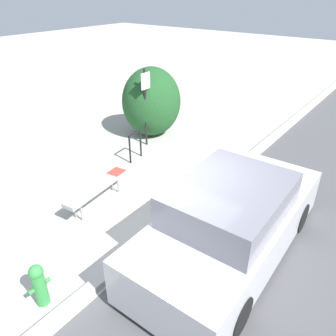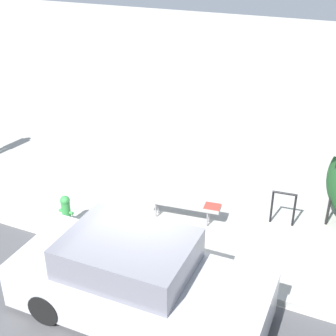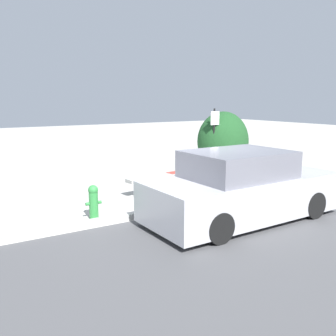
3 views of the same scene
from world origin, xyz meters
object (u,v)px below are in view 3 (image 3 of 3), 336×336
at_px(bench, 155,178).
at_px(parked_car_near, 241,189).
at_px(bike_rack, 199,164).
at_px(sign_post, 214,135).
at_px(fire_hydrant, 93,201).

xyz_separation_m(bench, parked_car_near, (0.42, -3.03, 0.24)).
height_order(bench, bike_rack, bike_rack).
relative_size(sign_post, fire_hydrant, 3.01).
relative_size(bench, bike_rack, 2.16).
bearing_deg(sign_post, bench, -158.56).
xyz_separation_m(fire_hydrant, parked_car_near, (2.73, -1.74, 0.28)).
xyz_separation_m(sign_post, parked_car_near, (-2.64, -4.23, -0.70)).
distance_m(bench, fire_hydrant, 2.65).
height_order(sign_post, fire_hydrant, sign_post).
relative_size(sign_post, parked_car_near, 0.52).
bearing_deg(bench, parked_car_near, -89.16).
distance_m(fire_hydrant, parked_car_near, 3.25).
bearing_deg(parked_car_near, fire_hydrant, 146.66).
height_order(fire_hydrant, parked_car_near, parked_car_near).
xyz_separation_m(bike_rack, parked_car_near, (-1.70, -3.83, 0.18)).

